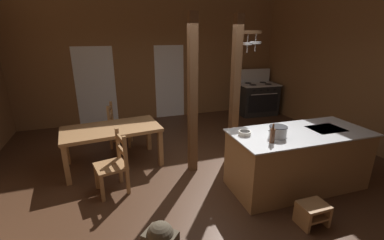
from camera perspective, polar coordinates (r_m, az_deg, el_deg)
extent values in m
cube|color=#422819|center=(4.50, 2.96, -13.80)|extent=(8.10, 8.24, 0.10)
cube|color=brown|center=(7.46, -8.15, 16.80)|extent=(8.10, 0.14, 4.32)
cube|color=white|center=(7.36, -20.35, 6.90)|extent=(1.00, 0.01, 2.05)
cube|color=white|center=(7.58, -4.92, 8.28)|extent=(0.84, 0.01, 2.05)
cube|color=#9E7044|center=(4.46, 22.07, -8.12)|extent=(2.12, 0.95, 0.91)
cube|color=silver|center=(4.29, 22.81, -2.52)|extent=(2.18, 1.01, 0.02)
cube|color=black|center=(4.60, 27.35, -1.68)|extent=(0.53, 0.41, 0.00)
cube|color=black|center=(4.94, 18.36, -10.34)|extent=(2.00, 0.09, 0.10)
cube|color=black|center=(8.17, 14.01, 4.41)|extent=(1.15, 0.84, 0.90)
cube|color=black|center=(7.85, 15.32, 3.52)|extent=(0.93, 0.07, 0.52)
cylinder|color=silver|center=(7.77, 15.59, 5.47)|extent=(0.82, 0.08, 0.02)
cube|color=silver|center=(8.07, 14.27, 7.61)|extent=(1.19, 0.88, 0.03)
cube|color=silver|center=(8.35, 13.19, 9.46)|extent=(1.14, 0.12, 0.40)
cylinder|color=black|center=(8.06, 16.35, 7.57)|extent=(0.21, 0.21, 0.01)
cylinder|color=black|center=(7.82, 13.21, 7.50)|extent=(0.21, 0.21, 0.01)
cylinder|color=black|center=(8.32, 15.28, 7.97)|extent=(0.21, 0.21, 0.01)
cylinder|color=black|center=(8.08, 12.21, 7.92)|extent=(0.21, 0.21, 0.01)
cylinder|color=black|center=(7.92, 17.71, 6.40)|extent=(0.05, 0.03, 0.04)
cylinder|color=black|center=(7.81, 16.33, 6.37)|extent=(0.05, 0.03, 0.04)
cylinder|color=black|center=(7.70, 14.92, 6.32)|extent=(0.05, 0.03, 0.04)
cylinder|color=black|center=(7.59, 13.46, 6.28)|extent=(0.05, 0.03, 0.04)
cube|color=brown|center=(4.91, 9.42, 6.30)|extent=(0.15, 0.15, 2.67)
cube|color=brown|center=(4.91, 12.11, 18.33)|extent=(0.53, 0.10, 0.06)
cylinder|color=silver|center=(4.92, 12.15, 17.29)|extent=(0.01, 0.01, 0.18)
cylinder|color=silver|center=(4.92, 12.07, 16.02)|extent=(0.18, 0.18, 0.04)
cylinder|color=silver|center=(4.93, 12.00, 15.09)|extent=(0.02, 0.02, 0.14)
cylinder|color=silver|center=(5.01, 13.84, 17.28)|extent=(0.01, 0.01, 0.16)
cylinder|color=silver|center=(5.02, 13.75, 16.13)|extent=(0.21, 0.21, 0.04)
cylinder|color=silver|center=(5.02, 13.67, 15.22)|extent=(0.02, 0.02, 0.14)
cube|color=brown|center=(4.34, 0.14, 4.95)|extent=(0.14, 0.14, 2.67)
cube|color=#9E7044|center=(3.79, 25.14, -16.60)|extent=(0.36, 0.28, 0.04)
cube|color=#9E7044|center=(3.78, 22.95, -19.17)|extent=(0.04, 0.28, 0.26)
cube|color=#9E7044|center=(3.97, 26.60, -17.71)|extent=(0.04, 0.28, 0.26)
cube|color=#9E7044|center=(3.87, 24.84, -18.40)|extent=(0.32, 0.28, 0.03)
cube|color=#9E7044|center=(4.92, -17.30, -1.92)|extent=(1.79, 1.07, 0.06)
cube|color=#9E7044|center=(5.39, -25.89, -5.44)|extent=(0.09, 0.09, 0.68)
cube|color=#9E7044|center=(5.54, -9.47, -3.09)|extent=(0.09, 0.09, 0.68)
cube|color=#9E7044|center=(4.67, -25.83, -9.02)|extent=(0.09, 0.09, 0.68)
cube|color=#9E7044|center=(4.85, -6.90, -6.17)|extent=(0.09, 0.09, 0.68)
cube|color=#9E7044|center=(5.86, -15.42, -1.40)|extent=(0.52, 0.52, 0.04)
cube|color=#9E7044|center=(6.09, -13.26, -2.72)|extent=(0.06, 0.06, 0.41)
cube|color=#9E7044|center=(5.74, -13.56, -4.08)|extent=(0.06, 0.06, 0.41)
cube|color=#9E7044|center=(6.05, -17.03, -0.47)|extent=(0.06, 0.06, 0.95)
cube|color=#9E7044|center=(5.69, -17.57, -1.69)|extent=(0.06, 0.06, 0.95)
cube|color=#9E7044|center=(5.76, -17.63, 2.36)|extent=(0.11, 0.38, 0.07)
cube|color=#9E7044|center=(5.82, -17.45, 0.56)|extent=(0.11, 0.38, 0.07)
cube|color=#9E7044|center=(4.20, -17.42, -9.69)|extent=(0.52, 0.52, 0.04)
cube|color=#9E7044|center=(4.11, -19.07, -14.10)|extent=(0.06, 0.06, 0.41)
cube|color=#9E7044|center=(4.44, -20.18, -11.69)|extent=(0.06, 0.06, 0.41)
cube|color=#9E7044|center=(4.05, -14.17, -9.72)|extent=(0.06, 0.06, 0.95)
cube|color=#9E7044|center=(4.38, -15.69, -7.62)|extent=(0.06, 0.06, 0.95)
cube|color=#9E7044|center=(4.07, -15.38, -4.04)|extent=(0.11, 0.38, 0.07)
cube|color=#9E7044|center=(4.14, -15.16, -6.47)|extent=(0.11, 0.38, 0.07)
sphere|color=#4C4233|center=(2.82, -6.97, -23.75)|extent=(0.38, 0.38, 0.27)
cylinder|color=silver|center=(3.92, 18.32, -2.52)|extent=(0.25, 0.25, 0.16)
cylinder|color=black|center=(3.89, 18.44, -1.37)|extent=(0.26, 0.26, 0.01)
cylinder|color=silver|center=(3.82, 16.73, -2.23)|extent=(0.05, 0.02, 0.02)
cylinder|color=silver|center=(3.98, 19.96, -1.73)|extent=(0.05, 0.02, 0.02)
cylinder|color=silver|center=(3.89, 11.47, -2.84)|extent=(0.18, 0.18, 0.06)
cylinder|color=black|center=(3.88, 11.50, -2.39)|extent=(0.15, 0.15, 0.00)
cylinder|color=#56331E|center=(3.69, 17.21, -3.34)|extent=(0.07, 0.07, 0.20)
cylinder|color=#56331E|center=(3.65, 17.40, -1.38)|extent=(0.03, 0.03, 0.07)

